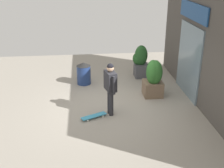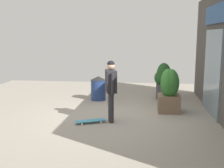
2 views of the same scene
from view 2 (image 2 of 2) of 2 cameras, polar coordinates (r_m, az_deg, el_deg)
The scene contains 6 objects.
ground_plane at distance 7.96m, azimuth 0.66°, elevation -6.90°, with size 12.00×12.00×0.00m, color gray.
skateboarder at distance 7.38m, azimuth -0.22°, elevation -0.14°, with size 0.64×0.37×1.65m.
skateboard at distance 7.51m, azimuth -4.37°, elevation -7.46°, with size 0.51×0.81×0.08m.
planter_box_left at distance 10.42m, azimuth 10.34°, elevation 0.59°, with size 0.57×0.62×1.31m.
planter_box_right at distance 8.54m, azimuth 11.51°, elevation -1.15°, with size 0.67×0.65×1.33m.
trash_bin at distance 10.05m, azimuth -2.79°, elevation -0.83°, with size 0.54×0.54×0.86m.
Camera 2 is at (7.57, 0.84, 2.30)m, focal length 45.08 mm.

